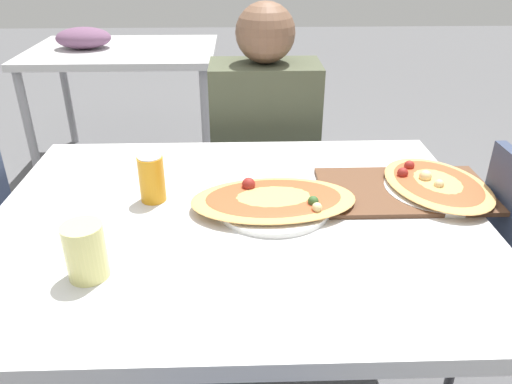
% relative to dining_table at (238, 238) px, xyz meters
% --- Properties ---
extents(dining_table, '(1.22, 0.96, 0.74)m').
position_rel_dining_table_xyz_m(dining_table, '(0.00, 0.00, 0.00)').
color(dining_table, silver).
rests_on(dining_table, ground_plane).
extents(chair_far_seated, '(0.40, 0.40, 0.88)m').
position_rel_dining_table_xyz_m(chair_far_seated, '(0.10, 0.81, -0.18)').
color(chair_far_seated, '#2D3851').
rests_on(chair_far_seated, ground_plane).
extents(person_seated, '(0.40, 0.25, 1.15)m').
position_rel_dining_table_xyz_m(person_seated, '(0.10, 0.70, 0.01)').
color(person_seated, '#2D2D38').
rests_on(person_seated, ground_plane).
extents(pizza_main, '(0.43, 0.29, 0.06)m').
position_rel_dining_table_xyz_m(pizza_main, '(0.09, 0.04, 0.09)').
color(pizza_main, white).
rests_on(pizza_main, dining_table).
extents(soda_can, '(0.07, 0.07, 0.12)m').
position_rel_dining_table_xyz_m(soda_can, '(-0.22, 0.09, 0.13)').
color(soda_can, orange).
rests_on(soda_can, dining_table).
extents(drink_glass, '(0.08, 0.08, 0.12)m').
position_rel_dining_table_xyz_m(drink_glass, '(-0.30, -0.23, 0.13)').
color(drink_glass, '#E0DB7F').
rests_on(drink_glass, dining_table).
extents(serving_tray, '(0.46, 0.27, 0.01)m').
position_rel_dining_table_xyz_m(serving_tray, '(0.45, 0.11, 0.07)').
color(serving_tray, brown).
rests_on(serving_tray, dining_table).
extents(pizza_second, '(0.33, 0.40, 0.06)m').
position_rel_dining_table_xyz_m(pizza_second, '(0.53, 0.11, 0.09)').
color(pizza_second, white).
rests_on(pizza_second, dining_table).
extents(background_table, '(1.10, 0.80, 0.86)m').
position_rel_dining_table_xyz_m(background_table, '(-0.73, 1.98, 0.01)').
color(background_table, silver).
rests_on(background_table, ground_plane).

